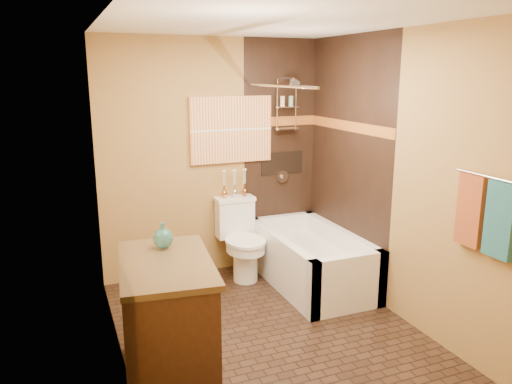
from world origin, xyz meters
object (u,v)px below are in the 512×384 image
sunset_painting (231,130)px  vanity (167,321)px  bathtub (311,263)px  toilet (241,239)px

sunset_painting → vanity: sunset_painting is taller
sunset_painting → bathtub: 1.63m
sunset_painting → toilet: 1.16m
sunset_painting → bathtub: (0.60, -0.73, -1.33)m
sunset_painting → vanity: (-1.12, -1.81, -1.10)m
bathtub → vanity: vanity is taller
sunset_painting → vanity: bearing=-121.8°
vanity → toilet: bearing=60.4°
bathtub → toilet: bearing=143.0°
bathtub → vanity: bearing=-147.8°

